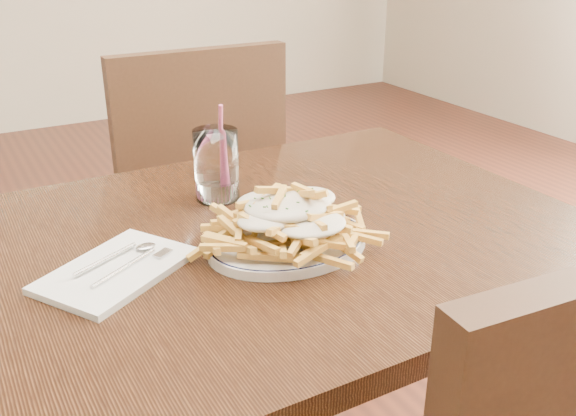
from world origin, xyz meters
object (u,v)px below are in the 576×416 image
fries_plate (288,242)px  water_glass (217,169)px  chair_far (192,197)px  loaded_fries (288,213)px  table (240,278)px

fries_plate → water_glass: bearing=93.7°
water_glass → fries_plate: bearing=-86.3°
chair_far → water_glass: chair_far is taller
water_glass → loaded_fries: bearing=-86.3°
chair_far → fries_plate: bearing=-98.6°
table → water_glass: 0.22m
fries_plate → loaded_fries: loaded_fries is taller
table → water_glass: bearing=77.7°
fries_plate → water_glass: size_ratio=1.72×
table → loaded_fries: bearing=-53.9°
loaded_fries → water_glass: water_glass is taller
loaded_fries → water_glass: 0.25m
loaded_fries → chair_far: bearing=81.4°
loaded_fries → water_glass: size_ratio=1.66×
chair_far → loaded_fries: chair_far is taller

